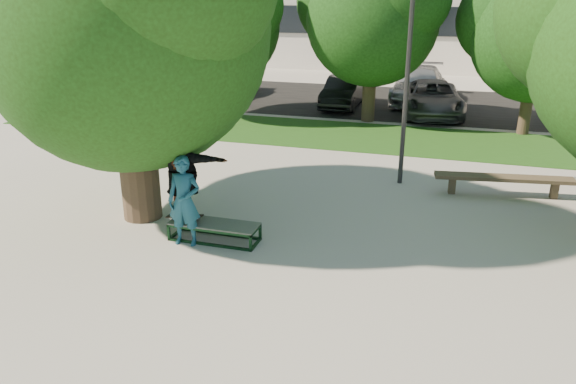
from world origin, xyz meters
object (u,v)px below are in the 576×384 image
(car_silver_a, at_px, (229,80))
(car_grey, at_px, (432,98))
(grind_box, at_px, (214,231))
(bystander, at_px, (184,201))
(tree_left, at_px, (122,8))
(lamppost, at_px, (408,60))
(car_dark, at_px, (343,92))
(car_silver_b, at_px, (419,85))
(bench, at_px, (504,179))

(car_silver_a, height_order, car_grey, car_silver_a)
(grind_box, relative_size, bystander, 1.00)
(tree_left, xyz_separation_m, lamppost, (5.29, 3.91, -1.27))
(grind_box, distance_m, car_dark, 14.02)
(grind_box, height_order, car_grey, car_grey)
(lamppost, distance_m, car_silver_b, 11.69)
(bystander, bearing_deg, car_dark, 83.96)
(tree_left, bearing_deg, car_silver_a, 105.05)
(lamppost, height_order, car_silver_b, lamppost)
(bystander, relative_size, car_silver_a, 0.43)
(car_silver_b, bearing_deg, bench, -75.51)
(lamppost, xyz_separation_m, car_silver_a, (-9.15, 10.43, -2.43))
(bench, xyz_separation_m, car_silver_b, (-3.00, 11.67, 0.34))
(car_silver_a, height_order, car_silver_b, car_silver_b)
(lamppost, relative_size, grind_box, 3.39)
(tree_left, relative_size, car_grey, 1.47)
(tree_left, height_order, car_grey, tree_left)
(tree_left, xyz_separation_m, bystander, (1.65, -1.07, -3.52))
(bystander, height_order, car_dark, bystander)
(bench, relative_size, car_grey, 0.68)
(bench, height_order, car_dark, car_dark)
(car_grey, distance_m, car_silver_b, 2.76)
(lamppost, xyz_separation_m, bystander, (-3.64, -4.97, -2.25))
(car_grey, bearing_deg, car_silver_b, 97.51)
(lamppost, height_order, bench, lamppost)
(lamppost, distance_m, car_silver_a, 14.08)
(grind_box, relative_size, car_silver_a, 0.43)
(car_dark, bearing_deg, car_silver_a, 168.84)
(tree_left, height_order, grind_box, tree_left)
(car_silver_b, bearing_deg, bystander, -100.77)
(car_grey, bearing_deg, lamppost, -99.64)
(tree_left, distance_m, lamppost, 6.70)
(grind_box, distance_m, car_silver_a, 16.25)
(bystander, distance_m, car_grey, 14.28)
(car_silver_a, bearing_deg, car_silver_b, 6.26)
(tree_left, height_order, lamppost, tree_left)
(grind_box, xyz_separation_m, bench, (5.67, 4.43, 0.23))
(car_silver_a, bearing_deg, bench, -42.84)
(tree_left, relative_size, grind_box, 3.95)
(bench, relative_size, car_silver_b, 0.63)
(lamppost, relative_size, car_silver_a, 1.45)
(car_grey, bearing_deg, car_silver_a, 161.91)
(tree_left, bearing_deg, car_grey, 66.41)
(car_silver_a, bearing_deg, grind_box, -68.76)
(grind_box, xyz_separation_m, car_grey, (3.41, 13.44, 0.48))
(tree_left, distance_m, car_dark, 13.90)
(bench, bearing_deg, bystander, -150.75)
(car_grey, relative_size, car_silver_b, 0.92)
(grind_box, relative_size, bench, 0.55)
(tree_left, height_order, car_silver_b, tree_left)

